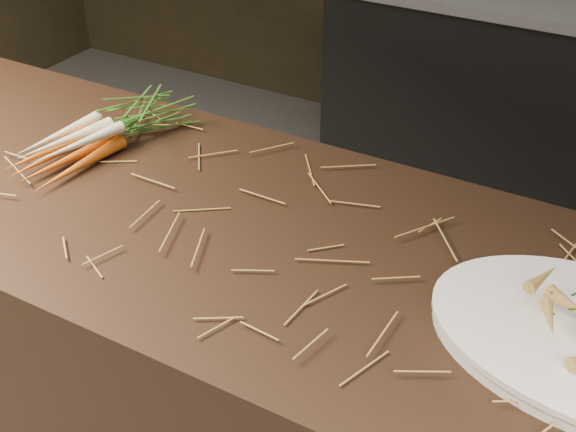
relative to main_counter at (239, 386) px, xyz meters
The scene contains 4 objects.
main_counter is the anchor object (origin of this frame).
back_counter 1.90m from the main_counter, 80.93° to the left, with size 1.82×0.62×0.84m.
straw_bedding 0.46m from the main_counter, 90.00° to the left, with size 1.40×0.60×0.02m, color #AC7934, non-canonical shape.
root_veg_bunch 0.63m from the main_counter, 160.59° to the left, with size 0.19×0.45×0.08m.
Camera 1 is at (0.63, -0.61, 1.67)m, focal length 45.00 mm.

